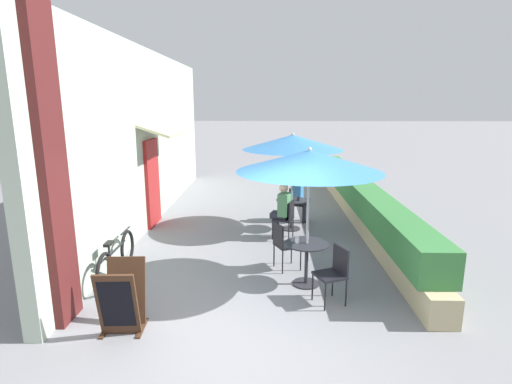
{
  "coord_description": "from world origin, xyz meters",
  "views": [
    {
      "loc": [
        0.38,
        -4.4,
        2.97
      ],
      "look_at": [
        0.15,
        4.31,
        1.0
      ],
      "focal_mm": 28.0,
      "sensor_mm": 36.0,
      "label": 1
    }
  ],
  "objects_px": {
    "cafe_chair_near_left": "(334,270)",
    "cafe_chair_near_right": "(284,242)",
    "menu_board": "(122,298)",
    "patio_table_mid": "(291,209)",
    "cafe_chair_mid_right": "(295,201)",
    "cafe_chair_mid_left": "(287,216)",
    "coffee_cup_near": "(297,240)",
    "coffee_cup_mid": "(298,199)",
    "patio_umbrella_near": "(309,161)",
    "bicycle_leaning": "(117,258)",
    "seated_patron_mid_left": "(282,208)",
    "patio_table_near": "(307,256)",
    "seated_patron_mid_right": "(300,195)",
    "patio_umbrella_mid": "(293,142)"
  },
  "relations": [
    {
      "from": "patio_table_near",
      "to": "menu_board",
      "type": "relative_size",
      "value": 0.79
    },
    {
      "from": "cafe_chair_mid_left",
      "to": "menu_board",
      "type": "xyz_separation_m",
      "value": [
        -2.34,
        -3.69,
        -0.07
      ]
    },
    {
      "from": "coffee_cup_near",
      "to": "seated_patron_mid_left",
      "type": "bearing_deg",
      "value": 94.14
    },
    {
      "from": "coffee_cup_near",
      "to": "cafe_chair_mid_left",
      "type": "height_order",
      "value": "cafe_chair_mid_left"
    },
    {
      "from": "patio_umbrella_near",
      "to": "coffee_cup_mid",
      "type": "xyz_separation_m",
      "value": [
        0.08,
        2.88,
        -1.3
      ]
    },
    {
      "from": "patio_table_near",
      "to": "bicycle_leaning",
      "type": "xyz_separation_m",
      "value": [
        -3.25,
        0.22,
        -0.16
      ]
    },
    {
      "from": "patio_table_near",
      "to": "coffee_cup_mid",
      "type": "relative_size",
      "value": 8.05
    },
    {
      "from": "patio_table_near",
      "to": "cafe_chair_near_left",
      "type": "relative_size",
      "value": 0.83
    },
    {
      "from": "patio_umbrella_near",
      "to": "coffee_cup_near",
      "type": "height_order",
      "value": "patio_umbrella_near"
    },
    {
      "from": "patio_umbrella_near",
      "to": "bicycle_leaning",
      "type": "distance_m",
      "value": 3.69
    },
    {
      "from": "patio_umbrella_near",
      "to": "cafe_chair_mid_left",
      "type": "bearing_deg",
      "value": 95.47
    },
    {
      "from": "patio_umbrella_mid",
      "to": "seated_patron_mid_left",
      "type": "bearing_deg",
      "value": -111.2
    },
    {
      "from": "cafe_chair_mid_right",
      "to": "seated_patron_mid_right",
      "type": "relative_size",
      "value": 0.7
    },
    {
      "from": "menu_board",
      "to": "patio_table_mid",
      "type": "bearing_deg",
      "value": 57.28
    },
    {
      "from": "patio_table_near",
      "to": "patio_umbrella_near",
      "type": "distance_m",
      "value": 1.57
    },
    {
      "from": "bicycle_leaning",
      "to": "seated_patron_mid_left",
      "type": "bearing_deg",
      "value": 34.55
    },
    {
      "from": "cafe_chair_near_left",
      "to": "cafe_chair_near_right",
      "type": "distance_m",
      "value": 1.4
    },
    {
      "from": "coffee_cup_mid",
      "to": "patio_umbrella_mid",
      "type": "bearing_deg",
      "value": 152.48
    },
    {
      "from": "patio_table_near",
      "to": "patio_umbrella_mid",
      "type": "height_order",
      "value": "patio_umbrella_mid"
    },
    {
      "from": "cafe_chair_near_right",
      "to": "cafe_chair_mid_right",
      "type": "bearing_deg",
      "value": 148.12
    },
    {
      "from": "cafe_chair_mid_right",
      "to": "cafe_chair_mid_left",
      "type": "bearing_deg",
      "value": 6.26
    },
    {
      "from": "patio_table_near",
      "to": "cafe_chair_near_right",
      "type": "xyz_separation_m",
      "value": [
        -0.35,
        0.61,
        0.01
      ]
    },
    {
      "from": "patio_umbrella_mid",
      "to": "patio_table_mid",
      "type": "bearing_deg",
      "value": 90.0
    },
    {
      "from": "cafe_chair_near_right",
      "to": "cafe_chair_mid_left",
      "type": "height_order",
      "value": "same"
    },
    {
      "from": "cafe_chair_mid_left",
      "to": "seated_patron_mid_right",
      "type": "height_order",
      "value": "seated_patron_mid_right"
    },
    {
      "from": "patio_table_near",
      "to": "bicycle_leaning",
      "type": "distance_m",
      "value": 3.26
    },
    {
      "from": "patio_table_near",
      "to": "cafe_chair_mid_left",
      "type": "height_order",
      "value": "cafe_chair_mid_left"
    },
    {
      "from": "coffee_cup_near",
      "to": "menu_board",
      "type": "xyz_separation_m",
      "value": [
        -2.4,
        -1.43,
        -0.32
      ]
    },
    {
      "from": "seated_patron_mid_left",
      "to": "cafe_chair_mid_left",
      "type": "bearing_deg",
      "value": -90.0
    },
    {
      "from": "patio_table_mid",
      "to": "seated_patron_mid_right",
      "type": "relative_size",
      "value": 0.58
    },
    {
      "from": "patio_table_near",
      "to": "patio_umbrella_near",
      "type": "relative_size",
      "value": 0.31
    },
    {
      "from": "patio_table_mid",
      "to": "cafe_chair_mid_right",
      "type": "distance_m",
      "value": 0.7
    },
    {
      "from": "seated_patron_mid_left",
      "to": "bicycle_leaning",
      "type": "bearing_deg",
      "value": 143.78
    },
    {
      "from": "cafe_chair_mid_right",
      "to": "coffee_cup_mid",
      "type": "relative_size",
      "value": 9.67
    },
    {
      "from": "patio_umbrella_near",
      "to": "seated_patron_mid_right",
      "type": "height_order",
      "value": "patio_umbrella_near"
    },
    {
      "from": "coffee_cup_near",
      "to": "bicycle_leaning",
      "type": "distance_m",
      "value": 3.13
    },
    {
      "from": "cafe_chair_near_left",
      "to": "patio_table_mid",
      "type": "bearing_deg",
      "value": -17.1
    },
    {
      "from": "seated_patron_mid_left",
      "to": "seated_patron_mid_right",
      "type": "xyz_separation_m",
      "value": [
        0.5,
        1.3,
        0.0
      ]
    },
    {
      "from": "cafe_chair_mid_right",
      "to": "coffee_cup_near",
      "type": "bearing_deg",
      "value": 14.64
    },
    {
      "from": "seated_patron_mid_left",
      "to": "menu_board",
      "type": "relative_size",
      "value": 1.36
    },
    {
      "from": "coffee_cup_near",
      "to": "cafe_chair_mid_right",
      "type": "distance_m",
      "value": 3.65
    },
    {
      "from": "bicycle_leaning",
      "to": "menu_board",
      "type": "relative_size",
      "value": 1.92
    },
    {
      "from": "seated_patron_mid_left",
      "to": "coffee_cup_near",
      "type": "bearing_deg",
      "value": -157.56
    },
    {
      "from": "seated_patron_mid_left",
      "to": "cafe_chair_near_right",
      "type": "bearing_deg",
      "value": -162.66
    },
    {
      "from": "coffee_cup_near",
      "to": "patio_table_near",
      "type": "bearing_deg",
      "value": -2.29
    },
    {
      "from": "seated_patron_mid_left",
      "to": "patio_table_mid",
      "type": "bearing_deg",
      "value": -2.9
    },
    {
      "from": "patio_table_near",
      "to": "coffee_cup_near",
      "type": "height_order",
      "value": "coffee_cup_near"
    },
    {
      "from": "bicycle_leaning",
      "to": "cafe_chair_mid_left",
      "type": "bearing_deg",
      "value": 33.13
    },
    {
      "from": "patio_table_near",
      "to": "seated_patron_mid_left",
      "type": "height_order",
      "value": "seated_patron_mid_left"
    },
    {
      "from": "cafe_chair_mid_left",
      "to": "seated_patron_mid_left",
      "type": "distance_m",
      "value": 0.2
    }
  ]
}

